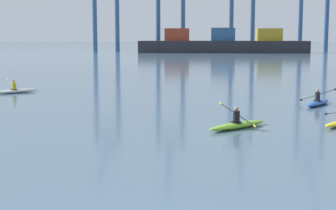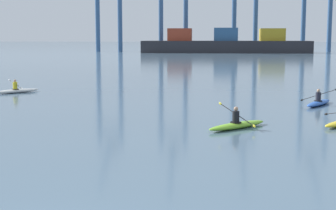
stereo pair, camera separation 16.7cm
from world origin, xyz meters
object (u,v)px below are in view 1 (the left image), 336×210
at_px(container_barge, 223,44).
at_px(kayak_white, 15,91).
at_px(kayak_blue, 318,102).
at_px(kayak_lime, 238,124).

distance_m(container_barge, kayak_white, 94.52).
height_order(container_barge, kayak_blue, container_barge).
relative_size(kayak_blue, kayak_white, 1.11).
height_order(kayak_lime, kayak_blue, kayak_lime).
relative_size(container_barge, kayak_lime, 14.45).
relative_size(container_barge, kayak_white, 14.00).
height_order(container_barge, kayak_lime, container_barge).
relative_size(container_barge, kayak_blue, 12.65).
xyz_separation_m(kayak_lime, kayak_white, (-14.86, 12.75, 0.00)).
bearing_deg(kayak_white, container_barge, 79.93).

